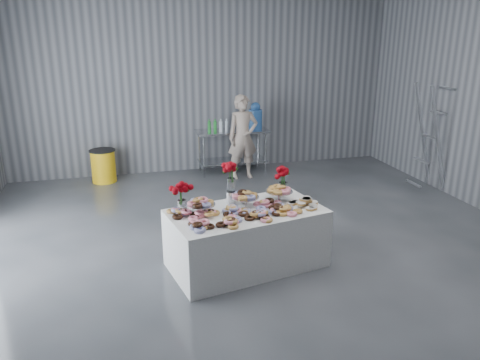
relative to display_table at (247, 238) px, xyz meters
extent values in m
plane|color=#33363A|center=(0.33, -0.06, -0.38)|extent=(9.00, 9.00, 0.00)
cube|color=gray|center=(0.33, 4.44, 1.62)|extent=(8.00, 0.04, 4.00)
cube|color=white|center=(0.00, 0.00, 0.00)|extent=(2.06, 1.34, 0.75)
cube|color=silver|center=(0.82, 4.04, 0.51)|extent=(1.50, 0.60, 0.04)
cube|color=silver|center=(0.82, 4.04, -0.12)|extent=(1.40, 0.55, 0.03)
cylinder|color=silver|center=(0.17, 3.79, 0.05)|extent=(0.04, 0.04, 0.86)
cylinder|color=silver|center=(1.47, 3.79, 0.05)|extent=(0.04, 0.04, 0.86)
cylinder|color=silver|center=(0.17, 4.29, 0.05)|extent=(0.04, 0.04, 0.86)
cylinder|color=silver|center=(1.47, 4.29, 0.05)|extent=(0.04, 0.04, 0.86)
cylinder|color=silver|center=(-0.57, 0.04, 0.44)|extent=(0.06, 0.06, 0.12)
cylinder|color=silver|center=(-0.57, 0.04, 0.50)|extent=(0.36, 0.36, 0.01)
cylinder|color=silver|center=(0.02, 0.16, 0.44)|extent=(0.06, 0.06, 0.12)
cylinder|color=silver|center=(0.02, 0.16, 0.50)|extent=(0.36, 0.36, 0.01)
cylinder|color=silver|center=(0.51, 0.25, 0.44)|extent=(0.06, 0.06, 0.12)
cylinder|color=silver|center=(0.51, 0.25, 0.50)|extent=(0.36, 0.36, 0.01)
cylinder|color=white|center=(-0.78, 0.10, 0.46)|extent=(0.11, 0.11, 0.18)
cylinder|color=#1E5919|center=(-0.78, 0.10, 0.59)|extent=(0.04, 0.04, 0.18)
cylinder|color=white|center=(0.63, 0.43, 0.46)|extent=(0.11, 0.11, 0.18)
cylinder|color=#1E5919|center=(0.63, 0.43, 0.59)|extent=(0.04, 0.04, 0.18)
cylinder|color=silver|center=(-0.12, 0.33, 0.45)|extent=(0.14, 0.14, 0.15)
cylinder|color=white|center=(-0.12, 0.33, 0.61)|extent=(0.11, 0.11, 0.18)
cylinder|color=#1E5919|center=(-0.12, 0.33, 0.75)|extent=(0.04, 0.04, 0.18)
cylinder|color=#3F80D8|center=(1.32, 4.04, 0.73)|extent=(0.28, 0.28, 0.40)
sphere|color=#3F80D8|center=(1.32, 4.04, 0.98)|extent=(0.20, 0.20, 0.20)
imported|color=#CC8C93|center=(0.94, 3.61, 0.46)|extent=(0.63, 0.42, 1.68)
cylinder|color=yellow|center=(-1.80, 4.04, -0.06)|extent=(0.47, 0.47, 0.63)
cylinder|color=black|center=(-1.80, 4.04, 0.26)|extent=(0.50, 0.50, 0.02)
camera|label=1|loc=(-1.47, -5.19, 2.53)|focal=35.00mm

